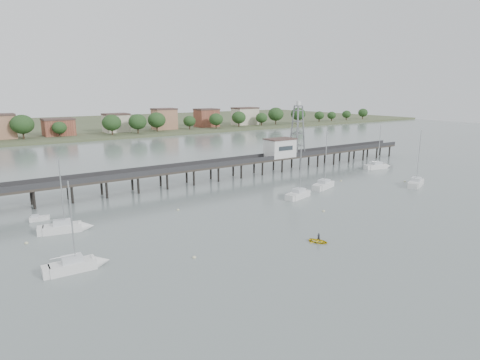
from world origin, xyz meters
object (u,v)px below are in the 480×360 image
object	(u,v)px
lattice_tower	(298,131)
sailboat_d	(417,182)
pier	(202,167)
sailboat_c	(326,184)
sailboat_a	(82,264)
sailboat_f	(302,194)
white_tender	(39,219)
yellow_dinghy	(318,242)
sailboat_e	(380,166)
sailboat_b	(70,227)

from	to	relation	value
lattice_tower	sailboat_d	world-z (taller)	lattice_tower
pier	sailboat_d	xyz separation A→B (m)	(41.62, -32.07, -3.16)
pier	sailboat_c	world-z (taller)	sailboat_c
sailboat_c	sailboat_d	bearing A→B (deg)	-46.75
sailboat_d	sailboat_a	distance (m)	79.07
sailboat_f	white_tender	size ratio (longest dim) A/B	3.80
sailboat_f	yellow_dinghy	size ratio (longest dim) A/B	4.49
sailboat_a	lattice_tower	bearing A→B (deg)	28.77
lattice_tower	sailboat_d	xyz separation A→B (m)	(10.12, -32.07, -10.46)
sailboat_a	sailboat_c	bearing A→B (deg)	14.99
pier	sailboat_c	size ratio (longest dim) A/B	10.74
sailboat_e	lattice_tower	bearing A→B (deg)	158.81
sailboat_d	yellow_dinghy	bearing A→B (deg)	174.16
yellow_dinghy	sailboat_f	bearing A→B (deg)	26.36
yellow_dinghy	sailboat_a	bearing A→B (deg)	135.56
pier	sailboat_e	size ratio (longest dim) A/B	11.10
pier	white_tender	size ratio (longest dim) A/B	43.40
sailboat_c	yellow_dinghy	world-z (taller)	sailboat_c
lattice_tower	white_tender	bearing A→B (deg)	-171.72
sailboat_f	white_tender	xyz separation A→B (m)	(-49.46, 14.19, -0.25)
sailboat_a	sailboat_f	world-z (taller)	sailboat_f
white_tender	yellow_dinghy	bearing A→B (deg)	-33.51
sailboat_d	lattice_tower	bearing A→B (deg)	85.73
pier	sailboat_d	size ratio (longest dim) A/B	10.58
sailboat_d	yellow_dinghy	world-z (taller)	sailboat_d
pier	sailboat_c	xyz separation A→B (m)	(21.69, -21.17, -3.16)
sailboat_a	white_tender	world-z (taller)	sailboat_a
pier	sailboat_f	world-z (taller)	sailboat_f
sailboat_b	sailboat_f	bearing A→B (deg)	5.17
lattice_tower	white_tender	xyz separation A→B (m)	(-70.24, -10.23, -10.71)
lattice_tower	sailboat_b	size ratio (longest dim) A/B	1.21
sailboat_f	sailboat_e	bearing A→B (deg)	-0.35
pier	yellow_dinghy	distance (m)	46.08
sailboat_e	white_tender	bearing A→B (deg)	-169.51
sailboat_a	white_tender	bearing A→B (deg)	94.99
sailboat_c	sailboat_f	world-z (taller)	sailboat_c
sailboat_c	sailboat_e	xyz separation A→B (m)	(30.31, 7.39, 0.00)
pier	yellow_dinghy	world-z (taller)	pier
sailboat_d	sailboat_b	world-z (taller)	sailboat_d
sailboat_f	yellow_dinghy	bearing A→B (deg)	-142.53
lattice_tower	sailboat_e	xyz separation A→B (m)	(20.50, -13.78, -10.46)
sailboat_f	sailboat_d	bearing A→B (deg)	-28.72
sailboat_f	pier	bearing A→B (deg)	98.92
white_tender	sailboat_f	bearing A→B (deg)	-2.63
pier	sailboat_e	xyz separation A→B (m)	(52.00, -13.78, -3.15)
sailboat_f	yellow_dinghy	world-z (taller)	sailboat_f
pier	sailboat_e	world-z (taller)	sailboat_e
sailboat_d	sailboat_f	bearing A→B (deg)	144.30
sailboat_c	sailboat_d	xyz separation A→B (m)	(19.93, -10.90, -0.00)
sailboat_e	sailboat_f	world-z (taller)	sailboat_e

